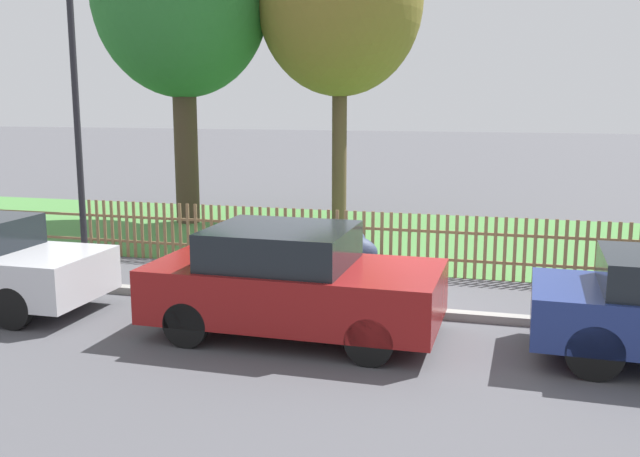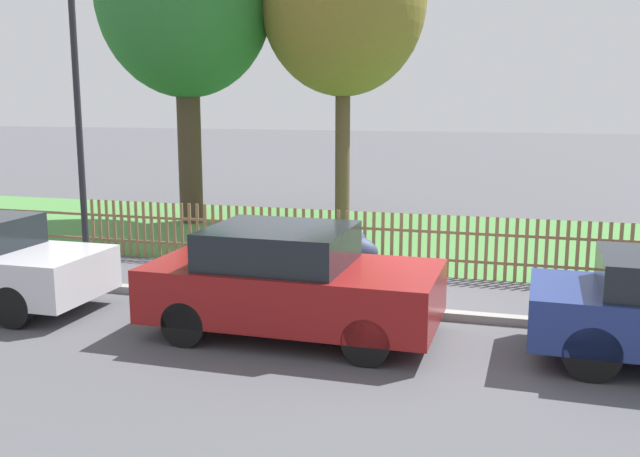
# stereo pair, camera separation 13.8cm
# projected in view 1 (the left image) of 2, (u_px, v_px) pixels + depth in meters

# --- Properties ---
(ground_plane) EXTENTS (120.00, 120.00, 0.00)m
(ground_plane) POSITION_uv_depth(u_px,v_px,m) (378.00, 315.00, 10.61)
(ground_plane) COLOR #4C4C51
(kerb_stone) EXTENTS (34.01, 0.20, 0.12)m
(kerb_stone) POSITION_uv_depth(u_px,v_px,m) (379.00, 309.00, 10.69)
(kerb_stone) COLOR gray
(kerb_stone) RESTS_ON ground
(grass_strip) EXTENTS (34.01, 6.96, 0.01)m
(grass_strip) POSITION_uv_depth(u_px,v_px,m) (427.00, 239.00, 16.34)
(grass_strip) COLOR #477F3D
(grass_strip) RESTS_ON ground
(park_fence) EXTENTS (34.01, 0.05, 1.15)m
(park_fence) POSITION_uv_depth(u_px,v_px,m) (405.00, 244.00, 12.94)
(park_fence) COLOR olive
(park_fence) RESTS_ON ground
(parked_car_navy_estate) EXTENTS (3.92, 1.91, 1.48)m
(parked_car_navy_estate) POSITION_uv_depth(u_px,v_px,m) (292.00, 281.00, 9.61)
(parked_car_navy_estate) COLOR maroon
(parked_car_navy_estate) RESTS_ON ground
(covered_motorcycle) EXTENTS (1.83, 0.86, 0.93)m
(covered_motorcycle) POSITION_uv_depth(u_px,v_px,m) (332.00, 250.00, 12.44)
(covered_motorcycle) COLOR black
(covered_motorcycle) RESTS_ON ground
(tree_behind_motorcycle) EXTENTS (4.07, 4.07, 7.90)m
(tree_behind_motorcycle) POSITION_uv_depth(u_px,v_px,m) (340.00, 0.00, 17.37)
(tree_behind_motorcycle) COLOR brown
(tree_behind_motorcycle) RESTS_ON ground
(street_lamp) EXTENTS (0.20, 0.79, 6.23)m
(street_lamp) POSITION_uv_depth(u_px,v_px,m) (70.00, 56.00, 11.69)
(street_lamp) COLOR black
(street_lamp) RESTS_ON ground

